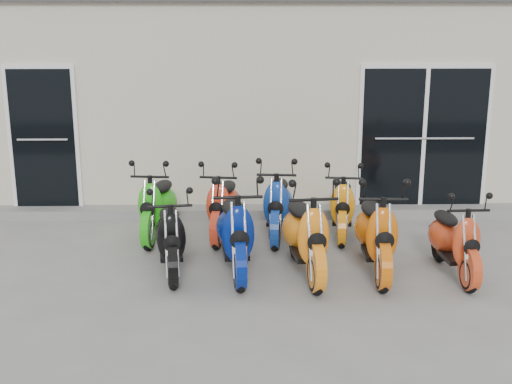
% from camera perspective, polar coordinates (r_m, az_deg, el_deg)
% --- Properties ---
extents(ground, '(80.00, 80.00, 0.00)m').
position_cam_1_polar(ground, '(8.03, 0.08, -6.25)').
color(ground, gray).
rests_on(ground, ground).
extents(building, '(14.00, 6.00, 3.20)m').
position_cam_1_polar(building, '(12.78, -0.38, 8.79)').
color(building, beige).
rests_on(building, ground).
extents(roof_cap, '(14.20, 6.20, 0.16)m').
position_cam_1_polar(roof_cap, '(12.73, -0.39, 16.34)').
color(roof_cap, '#3F3F42').
rests_on(roof_cap, building).
extents(front_step, '(14.00, 0.40, 0.15)m').
position_cam_1_polar(front_step, '(9.92, -0.15, -1.77)').
color(front_step, gray).
rests_on(front_step, ground).
extents(door_left, '(1.07, 0.08, 2.22)m').
position_cam_1_polar(door_left, '(10.27, -18.38, 4.83)').
color(door_left, black).
rests_on(door_left, front_step).
extents(door_right, '(2.02, 0.08, 2.22)m').
position_cam_1_polar(door_right, '(10.19, 14.67, 5.02)').
color(door_right, black).
rests_on(door_right, front_step).
extents(scooter_front_black, '(0.77, 1.60, 1.13)m').
position_cam_1_polar(scooter_front_black, '(7.59, -7.64, -3.10)').
color(scooter_front_black, black).
rests_on(scooter_front_black, ground).
extents(scooter_front_blue, '(0.78, 1.77, 1.27)m').
position_cam_1_polar(scooter_front_blue, '(7.50, -1.86, -2.62)').
color(scooter_front_blue, navy).
rests_on(scooter_front_blue, ground).
extents(scooter_front_orange_a, '(0.82, 1.77, 1.26)m').
position_cam_1_polar(scooter_front_orange_a, '(7.45, 4.43, -2.81)').
color(scooter_front_orange_a, orange).
rests_on(scooter_front_orange_a, ground).
extents(scooter_front_orange_b, '(0.70, 1.72, 1.25)m').
position_cam_1_polar(scooter_front_orange_b, '(7.61, 10.66, -2.69)').
color(scooter_front_orange_b, '#DD620C').
rests_on(scooter_front_orange_b, ground).
extents(scooter_front_red, '(0.60, 1.51, 1.10)m').
position_cam_1_polar(scooter_front_red, '(7.78, 17.28, -3.31)').
color(scooter_front_red, '#D3431C').
rests_on(scooter_front_red, ground).
extents(scooter_back_green, '(0.74, 1.64, 1.18)m').
position_cam_1_polar(scooter_back_green, '(8.89, -8.78, -0.41)').
color(scooter_back_green, green).
rests_on(scooter_back_green, ground).
extents(scooter_back_red, '(0.77, 1.62, 1.15)m').
position_cam_1_polar(scooter_back_red, '(8.83, -2.94, -0.44)').
color(scooter_back_red, red).
rests_on(scooter_back_red, ground).
extents(scooter_back_blue, '(0.76, 1.69, 1.21)m').
position_cam_1_polar(scooter_back_blue, '(8.79, 1.95, -0.31)').
color(scooter_back_blue, navy).
rests_on(scooter_back_blue, ground).
extents(scooter_back_yellow, '(0.77, 1.59, 1.13)m').
position_cam_1_polar(scooter_back_yellow, '(8.95, 7.71, -0.44)').
color(scooter_back_yellow, orange).
rests_on(scooter_back_yellow, ground).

